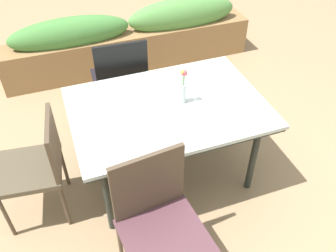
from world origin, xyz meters
name	(u,v)px	position (x,y,z in m)	size (l,w,h in m)	color
ground_plane	(173,171)	(0.00, 0.00, 0.00)	(12.00, 12.00, 0.00)	#9E7F5B
dining_table	(168,112)	(-0.05, -0.01, 0.69)	(1.44, 1.01, 0.75)	silver
chair_end_left	(38,163)	(-1.04, -0.01, 0.50)	(0.50, 0.50, 0.86)	brown
chair_far_side	(120,78)	(-0.23, 0.75, 0.56)	(0.50, 0.50, 0.98)	black
chair_near_left	(159,219)	(-0.38, -0.76, 0.51)	(0.55, 0.55, 0.93)	#55333C
flower_vase	(183,88)	(0.07, 0.00, 0.88)	(0.06, 0.06, 0.29)	silver
planter_box	(131,39)	(0.14, 1.81, 0.36)	(2.96, 0.36, 0.77)	olive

